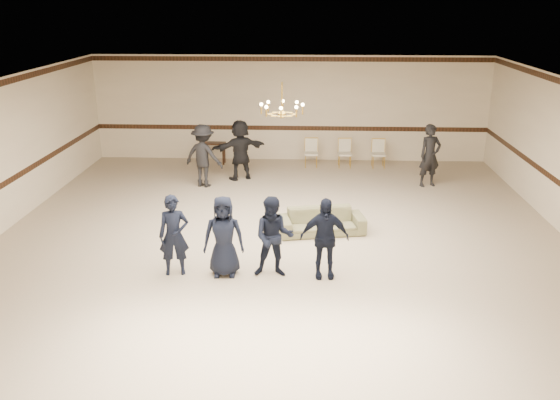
{
  "coord_description": "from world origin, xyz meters",
  "views": [
    {
      "loc": [
        0.51,
        -10.85,
        4.78
      ],
      "look_at": [
        0.03,
        -0.5,
        1.22
      ],
      "focal_mm": 37.68,
      "sensor_mm": 36.0,
      "label": 1
    }
  ],
  "objects_px": {
    "banquet_chair_mid": "(345,154)",
    "console_table": "(212,153)",
    "adult_left": "(203,156)",
    "banquet_chair_right": "(379,154)",
    "chandelier": "(282,98)",
    "banquet_chair_left": "(311,153)",
    "boy_c": "(274,237)",
    "adult_mid": "(240,150)",
    "boy_b": "(224,236)",
    "boy_a": "(174,235)",
    "settee": "(322,221)",
    "adult_right": "(430,156)",
    "boy_d": "(324,238)"
  },
  "relations": [
    {
      "from": "boy_c",
      "to": "adult_left",
      "type": "bearing_deg",
      "value": 111.69
    },
    {
      "from": "adult_left",
      "to": "banquet_chair_left",
      "type": "bearing_deg",
      "value": -123.98
    },
    {
      "from": "adult_left",
      "to": "adult_right",
      "type": "bearing_deg",
      "value": -156.86
    },
    {
      "from": "adult_mid",
      "to": "banquet_chair_mid",
      "type": "height_order",
      "value": "adult_mid"
    },
    {
      "from": "adult_left",
      "to": "banquet_chair_right",
      "type": "xyz_separation_m",
      "value": [
        4.87,
        2.06,
        -0.42
      ]
    },
    {
      "from": "banquet_chair_mid",
      "to": "settee",
      "type": "bearing_deg",
      "value": -102.83
    },
    {
      "from": "boy_a",
      "to": "adult_mid",
      "type": "distance_m",
      "value": 6.02
    },
    {
      "from": "banquet_chair_mid",
      "to": "console_table",
      "type": "distance_m",
      "value": 4.01
    },
    {
      "from": "boy_c",
      "to": "adult_mid",
      "type": "xyz_separation_m",
      "value": [
        -1.26,
        5.99,
        0.09
      ]
    },
    {
      "from": "console_table",
      "to": "boy_b",
      "type": "bearing_deg",
      "value": -76.59
    },
    {
      "from": "boy_b",
      "to": "banquet_chair_right",
      "type": "distance_m",
      "value": 8.2
    },
    {
      "from": "banquet_chair_left",
      "to": "banquet_chair_mid",
      "type": "height_order",
      "value": "same"
    },
    {
      "from": "boy_b",
      "to": "console_table",
      "type": "relative_size",
      "value": 1.9
    },
    {
      "from": "boy_b",
      "to": "banquet_chair_left",
      "type": "bearing_deg",
      "value": 74.13
    },
    {
      "from": "boy_c",
      "to": "adult_right",
      "type": "xyz_separation_m",
      "value": [
        3.84,
        5.59,
        0.09
      ]
    },
    {
      "from": "boy_a",
      "to": "chandelier",
      "type": "bearing_deg",
      "value": 38.99
    },
    {
      "from": "chandelier",
      "to": "banquet_chair_right",
      "type": "distance_m",
      "value": 6.32
    },
    {
      "from": "boy_b",
      "to": "adult_mid",
      "type": "xyz_separation_m",
      "value": [
        -0.36,
        5.99,
        0.09
      ]
    },
    {
      "from": "adult_mid",
      "to": "adult_right",
      "type": "xyz_separation_m",
      "value": [
        5.1,
        -0.4,
        0.0
      ]
    },
    {
      "from": "adult_left",
      "to": "chandelier",
      "type": "bearing_deg",
      "value": 145.61
    },
    {
      "from": "boy_a",
      "to": "banquet_chair_right",
      "type": "distance_m",
      "value": 8.63
    },
    {
      "from": "boy_a",
      "to": "adult_left",
      "type": "bearing_deg",
      "value": 83.35
    },
    {
      "from": "adult_right",
      "to": "banquet_chair_mid",
      "type": "bearing_deg",
      "value": 120.43
    },
    {
      "from": "adult_left",
      "to": "banquet_chair_right",
      "type": "relative_size",
      "value": 2.02
    },
    {
      "from": "chandelier",
      "to": "banquet_chair_left",
      "type": "bearing_deg",
      "value": 82.82
    },
    {
      "from": "banquet_chair_mid",
      "to": "adult_left",
      "type": "bearing_deg",
      "value": -156.15
    },
    {
      "from": "adult_left",
      "to": "adult_mid",
      "type": "bearing_deg",
      "value": -121.85
    },
    {
      "from": "chandelier",
      "to": "boy_c",
      "type": "bearing_deg",
      "value": -91.33
    },
    {
      "from": "adult_left",
      "to": "boy_d",
      "type": "bearing_deg",
      "value": 140.33
    },
    {
      "from": "settee",
      "to": "console_table",
      "type": "relative_size",
      "value": 2.32
    },
    {
      "from": "adult_mid",
      "to": "banquet_chair_mid",
      "type": "relative_size",
      "value": 2.02
    },
    {
      "from": "banquet_chair_mid",
      "to": "console_table",
      "type": "relative_size",
      "value": 1.06
    },
    {
      "from": "boy_b",
      "to": "chandelier",
      "type": "bearing_deg",
      "value": 62.78
    },
    {
      "from": "adult_right",
      "to": "console_table",
      "type": "relative_size",
      "value": 2.13
    },
    {
      "from": "boy_a",
      "to": "adult_left",
      "type": "distance_m",
      "value": 5.31
    },
    {
      "from": "boy_b",
      "to": "banquet_chair_left",
      "type": "height_order",
      "value": "boy_b"
    },
    {
      "from": "adult_mid",
      "to": "banquet_chair_mid",
      "type": "xyz_separation_m",
      "value": [
        2.97,
        1.36,
        -0.42
      ]
    },
    {
      "from": "adult_left",
      "to": "banquet_chair_right",
      "type": "bearing_deg",
      "value": -136.74
    },
    {
      "from": "boy_d",
      "to": "console_table",
      "type": "bearing_deg",
      "value": 108.31
    },
    {
      "from": "boy_a",
      "to": "settee",
      "type": "xyz_separation_m",
      "value": [
        2.71,
        2.08,
        -0.48
      ]
    },
    {
      "from": "boy_c",
      "to": "adult_mid",
      "type": "height_order",
      "value": "adult_mid"
    },
    {
      "from": "adult_right",
      "to": "adult_mid",
      "type": "bearing_deg",
      "value": 155.55
    },
    {
      "from": "boy_c",
      "to": "console_table",
      "type": "distance_m",
      "value": 7.91
    },
    {
      "from": "boy_c",
      "to": "banquet_chair_left",
      "type": "bearing_deg",
      "value": 84.0
    },
    {
      "from": "chandelier",
      "to": "banquet_chair_left",
      "type": "distance_m",
      "value": 5.78
    },
    {
      "from": "boy_b",
      "to": "banquet_chair_left",
      "type": "xyz_separation_m",
      "value": [
        1.6,
        7.36,
        -0.33
      ]
    },
    {
      "from": "adult_mid",
      "to": "banquet_chair_left",
      "type": "relative_size",
      "value": 2.02
    },
    {
      "from": "banquet_chair_mid",
      "to": "console_table",
      "type": "bearing_deg",
      "value": 172.9
    },
    {
      "from": "boy_b",
      "to": "boy_d",
      "type": "relative_size",
      "value": 1.0
    },
    {
      "from": "boy_c",
      "to": "adult_right",
      "type": "distance_m",
      "value": 6.78
    }
  ]
}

